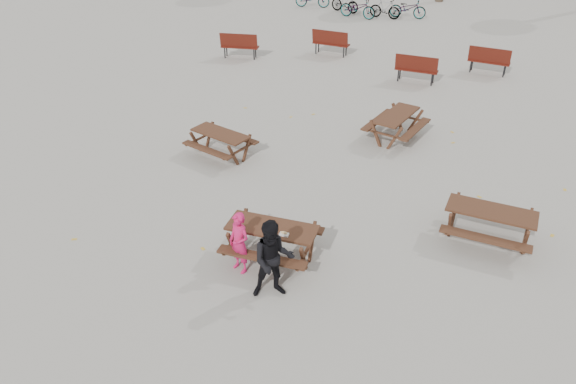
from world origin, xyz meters
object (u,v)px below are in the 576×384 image
(picnic_table_east, at_px, (489,226))
(picnic_table_far, at_px, (396,126))
(soda_bottle, at_px, (272,226))
(main_picnic_table, at_px, (272,234))
(picnic_table_north, at_px, (221,144))
(adult, at_px, (273,260))
(food_tray, at_px, (284,234))
(child, at_px, (239,243))

(picnic_table_east, distance_m, picnic_table_far, 5.14)
(soda_bottle, height_order, picnic_table_east, soda_bottle)
(main_picnic_table, xyz_separation_m, picnic_table_far, (1.48, 6.39, -0.21))
(picnic_table_far, bearing_deg, picnic_table_north, 136.47)
(adult, bearing_deg, food_tray, 69.72)
(child, bearing_deg, adult, -4.20)
(child, height_order, adult, adult)
(soda_bottle, relative_size, picnic_table_north, 0.10)
(soda_bottle, distance_m, picnic_table_north, 4.85)
(adult, bearing_deg, soda_bottle, 85.47)
(main_picnic_table, xyz_separation_m, picnic_table_east, (4.13, 1.99, -0.20))
(picnic_table_far, bearing_deg, child, 179.66)
(adult, relative_size, picnic_table_north, 0.99)
(picnic_table_east, bearing_deg, main_picnic_table, -148.14)
(main_picnic_table, xyz_separation_m, food_tray, (0.32, -0.20, 0.21))
(soda_bottle, height_order, adult, adult)
(adult, height_order, picnic_table_east, adult)
(main_picnic_table, distance_m, food_tray, 0.43)
(picnic_table_east, bearing_deg, child, -144.93)
(picnic_table_far, bearing_deg, main_picnic_table, -177.64)
(soda_bottle, bearing_deg, main_picnic_table, 113.18)
(adult, distance_m, picnic_table_north, 5.81)
(food_tray, bearing_deg, main_picnic_table, 147.89)
(picnic_table_east, bearing_deg, picnic_table_far, 127.22)
(picnic_table_east, bearing_deg, food_tray, -143.99)
(picnic_table_north, distance_m, picnic_table_far, 5.04)
(main_picnic_table, relative_size, food_tray, 10.00)
(main_picnic_table, distance_m, child, 0.74)
(soda_bottle, xyz_separation_m, child, (-0.52, -0.47, -0.19))
(soda_bottle, bearing_deg, child, -137.82)
(soda_bottle, relative_size, picnic_table_far, 0.10)
(adult, relative_size, picnic_table_far, 0.93)
(child, distance_m, picnic_table_east, 5.27)
(adult, xyz_separation_m, picnic_table_north, (-3.23, 4.81, -0.46))
(food_tray, distance_m, adult, 0.82)
(soda_bottle, bearing_deg, picnic_table_north, 126.60)
(picnic_table_north, bearing_deg, child, -43.36)
(child, distance_m, picnic_table_far, 7.22)
(picnic_table_far, bearing_deg, picnic_table_east, -133.57)
(picnic_table_east, height_order, picnic_table_far, picnic_table_east)
(picnic_table_north, xyz_separation_m, picnic_table_far, (4.32, 2.61, 0.03))
(picnic_table_far, bearing_deg, soda_bottle, -177.14)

